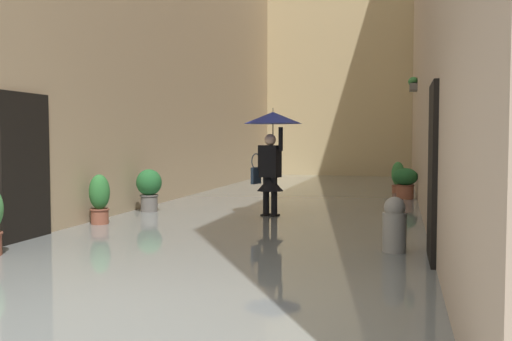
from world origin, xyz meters
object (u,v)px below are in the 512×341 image
Objects in this scene: person_wading at (272,140)px; mooring_bollard at (394,227)px; potted_plant_mid_left at (405,182)px; potted_plant_far_left at (398,178)px; potted_plant_near_right at (100,200)px; potted_plant_far_right at (149,188)px.

mooring_bollard is at bearing 127.43° from person_wading.
person_wading reaches higher than potted_plant_mid_left.
potted_plant_mid_left is at bearing 97.12° from potted_plant_far_left.
person_wading reaches higher than potted_plant_far_left.
potted_plant_near_right is 1.00× the size of potted_plant_far_right.
person_wading is 2.58× the size of potted_plant_mid_left.
potted_plant_far_right is at bearing -93.54° from potted_plant_near_right.
potted_plant_far_right is (2.53, -0.05, -0.96)m from person_wading.
potted_plant_near_right is at bearing 86.46° from potted_plant_far_right.
potted_plant_near_right reaches higher than potted_plant_far_left.
potted_plant_near_right is at bearing -14.56° from mooring_bollard.
potted_plant_far_left is 0.99× the size of potted_plant_near_right.
mooring_bollard is (-2.30, 3.01, -1.11)m from person_wading.
potted_plant_far_right is 1.13× the size of potted_plant_mid_left.
person_wading is at bearing 178.96° from potted_plant_far_right.
potted_plant_far_left is (-2.30, -5.34, -1.03)m from person_wading.
person_wading is 3.31m from potted_plant_near_right.
person_wading is 2.28× the size of potted_plant_near_right.
potted_plant_mid_left is at bearing -122.45° from person_wading.
potted_plant_mid_left is (-2.48, -3.90, -1.02)m from person_wading.
mooring_bollard is at bearing 88.52° from potted_plant_mid_left.
mooring_bollard is at bearing 90.01° from potted_plant_far_left.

